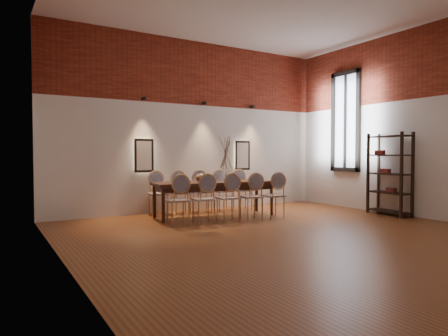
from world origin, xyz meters
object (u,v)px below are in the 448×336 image
chair_far_b (181,193)px  chair_near_c (228,198)px  chair_near_a (178,200)px  chair_near_b (204,199)px  chair_far_a (158,194)px  shelving_rack (389,174)px  chair_far_d (223,191)px  chair_near_d (251,197)px  book (206,181)px  dining_table (214,199)px  chair_far_c (203,192)px  chair_far_e (243,190)px  bowl (201,178)px  chair_near_e (273,196)px  vase (225,174)px

chair_far_b → chair_near_c: bearing=110.4°
chair_near_a → chair_near_b: same height
chair_far_a → shelving_rack: bearing=155.8°
chair_near_a → chair_far_a: bearing=90.0°
chair_near_a → shelving_rack: bearing=-8.4°
chair_near_c → chair_far_d: bearing=69.6°
chair_near_d → book: chair_near_d is taller
dining_table → chair_near_c: size_ratio=2.76×
shelving_rack → chair_near_c: bearing=169.9°
chair_near_a → chair_far_a: 1.39m
chair_far_c → chair_far_e: (1.03, -0.12, 0.00)m
book → bowl: bearing=-148.0°
chair_far_c → book: 0.71m
chair_near_b → bowl: 0.77m
chair_near_b → chair_far_d: same height
chair_near_e → chair_far_a: same height
bowl → chair_far_a: bearing=127.2°
chair_far_a → chair_far_e: size_ratio=1.00×
chair_near_b → chair_far_c: (0.67, 1.32, 0.00)m
chair_near_a → chair_near_d: size_ratio=1.00×
chair_near_b → chair_far_b: size_ratio=1.00×
chair_near_c → bowl: bearing=116.5°
chair_far_d → chair_far_c: bearing=0.0°
chair_near_b → chair_far_b: 1.39m
chair_far_d → book: bearing=42.3°
chair_near_e → bowl: 1.55m
chair_near_a → chair_near_c: bearing=0.0°
dining_table → book: size_ratio=9.96×
chair_near_b → chair_near_c: size_ratio=1.00×
dining_table → chair_far_e: 1.25m
chair_far_d → vase: size_ratio=3.13×
chair_far_e → book: bearing=27.3°
chair_near_c → chair_far_d: 1.49m
chair_near_c → vase: size_ratio=3.13×
chair_far_c → vase: bearing=110.5°
chair_far_a → chair_far_c: same height
chair_near_e → chair_far_e: (0.16, 1.38, 0.00)m
book → chair_near_a: bearing=-145.0°
chair_far_e → shelving_rack: size_ratio=0.52×
chair_far_c → bowl: size_ratio=3.92×
chair_near_b → chair_near_d: size_ratio=1.00×
dining_table → bowl: 0.57m
chair_far_b → chair_far_e: 1.55m
chair_near_a → chair_far_b: same height
chair_far_e → vase: (-0.85, -0.60, 0.43)m
chair_far_d → chair_far_e: bearing=-180.0°
chair_near_a → shelving_rack: size_ratio=0.52×
chair_near_e → chair_far_b: size_ratio=1.00×
chair_near_d → chair_far_d: bearing=90.0°
bowl → book: 0.21m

